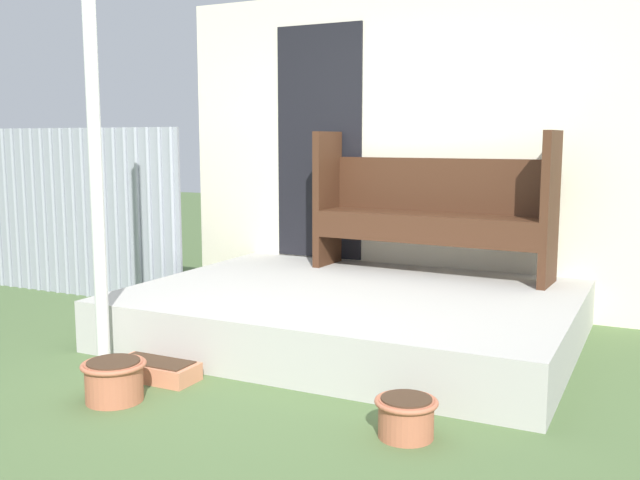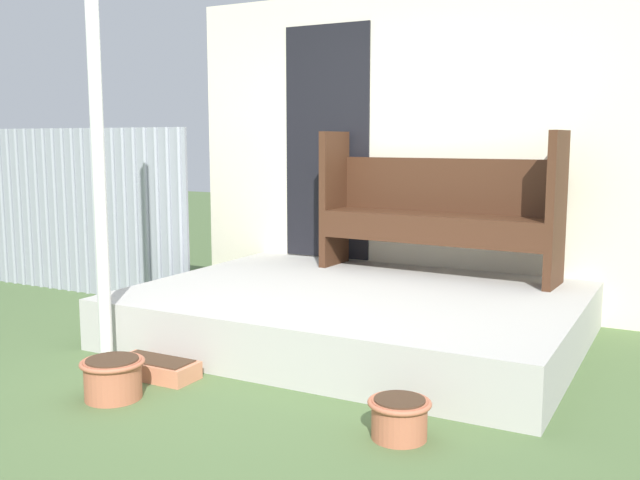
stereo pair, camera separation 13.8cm
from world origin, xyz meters
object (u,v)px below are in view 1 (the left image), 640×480
Objects in this scene: support_post at (96,164)px; flower_pot_left at (114,379)px; bench at (431,204)px; flower_pot_middle at (406,415)px; planter_box_rect at (156,370)px.

flower_pot_left is (0.49, -0.45, -1.12)m from support_post.
bench is 2.49m from flower_pot_middle.
support_post is 2.34m from flower_pot_middle.
support_post reaches higher than flower_pot_middle.
planter_box_rect is (-1.58, 0.13, -0.05)m from flower_pot_middle.
bench is at bearing 65.65° from planter_box_rect.
flower_pot_left is at bearing -107.41° from bench.
support_post is 1.30m from flower_pot_left.
planter_box_rect is at bearing -111.31° from bench.
support_post is 8.26× the size of flower_pot_middle.
support_post is 1.32× the size of bench.
bench is 2.80m from flower_pot_left.
support_post is 4.87× the size of planter_box_rect.
support_post is at bearing 170.98° from planter_box_rect.
flower_pot_left is 1.57m from flower_pot_middle.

